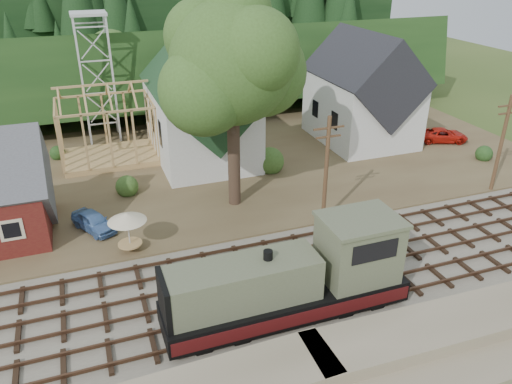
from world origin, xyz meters
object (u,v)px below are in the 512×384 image
object	(u,v)px
car_blue	(94,221)
car_red	(443,135)
patio_set	(127,219)
locomotive	(296,281)

from	to	relation	value
car_blue	car_red	distance (m)	34.29
car_red	patio_set	distance (m)	33.19
locomotive	car_red	size ratio (longest dim) A/B	2.69
locomotive	car_red	xyz separation A→B (m)	(24.31, 18.54, -1.28)
locomotive	car_blue	distance (m)	15.67
locomotive	patio_set	bearing A→B (deg)	129.62
car_red	car_blue	bearing A→B (deg)	120.86
locomotive	car_blue	world-z (taller)	locomotive
locomotive	patio_set	xyz separation A→B (m)	(-7.44, 8.99, 0.34)
locomotive	car_blue	bearing A→B (deg)	127.19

